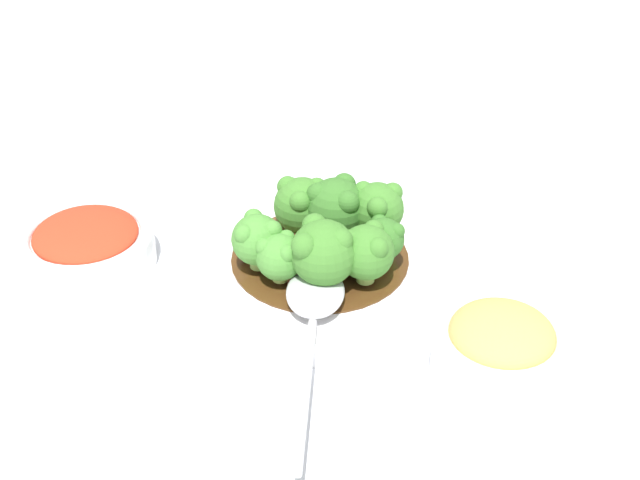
% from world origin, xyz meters
% --- Properties ---
extents(ground_plane, '(4.00, 4.00, 0.00)m').
position_xyz_m(ground_plane, '(0.00, 0.00, 0.00)').
color(ground_plane, silver).
extents(main_plate, '(0.25, 0.25, 0.02)m').
position_xyz_m(main_plate, '(0.00, 0.00, 0.01)').
color(main_plate, white).
rests_on(main_plate, ground_plane).
extents(beef_strip_0, '(0.04, 0.07, 0.01)m').
position_xyz_m(beef_strip_0, '(0.01, 0.01, 0.02)').
color(beef_strip_0, '#56331E').
rests_on(beef_strip_0, main_plate).
extents(beef_strip_1, '(0.03, 0.05, 0.01)m').
position_xyz_m(beef_strip_1, '(-0.03, 0.01, 0.03)').
color(beef_strip_1, brown).
rests_on(beef_strip_1, main_plate).
extents(beef_strip_2, '(0.06, 0.07, 0.01)m').
position_xyz_m(beef_strip_2, '(0.04, -0.02, 0.02)').
color(beef_strip_2, brown).
rests_on(beef_strip_2, main_plate).
extents(broccoli_floret_0, '(0.06, 0.06, 0.06)m').
position_xyz_m(broccoli_floret_0, '(-0.02, -0.02, 0.05)').
color(broccoli_floret_0, '#8EB756').
rests_on(broccoli_floret_0, main_plate).
extents(broccoli_floret_1, '(0.06, 0.06, 0.06)m').
position_xyz_m(broccoli_floret_1, '(0.00, 0.04, 0.05)').
color(broccoli_floret_1, '#8EB756').
rests_on(broccoli_floret_1, main_plate).
extents(broccoli_floret_2, '(0.05, 0.05, 0.06)m').
position_xyz_m(broccoli_floret_2, '(-0.05, -0.02, 0.05)').
color(broccoli_floret_2, '#7FA84C').
rests_on(broccoli_floret_2, main_plate).
extents(broccoli_floret_3, '(0.04, 0.04, 0.04)m').
position_xyz_m(broccoli_floret_3, '(0.04, 0.03, 0.04)').
color(broccoli_floret_3, '#8EB756').
rests_on(broccoli_floret_3, main_plate).
extents(broccoli_floret_4, '(0.04, 0.04, 0.05)m').
position_xyz_m(broccoli_floret_4, '(0.05, 0.01, 0.05)').
color(broccoli_floret_4, '#7FA84C').
rests_on(broccoli_floret_4, main_plate).
extents(broccoli_floret_5, '(0.05, 0.05, 0.05)m').
position_xyz_m(broccoli_floret_5, '(0.01, -0.04, 0.05)').
color(broccoli_floret_5, '#8EB756').
rests_on(broccoli_floret_5, main_plate).
extents(broccoli_floret_6, '(0.05, 0.05, 0.05)m').
position_xyz_m(broccoli_floret_6, '(-0.04, 0.04, 0.05)').
color(broccoli_floret_6, '#7FA84C').
rests_on(broccoli_floret_6, main_plate).
extents(broccoli_floret_7, '(0.04, 0.04, 0.05)m').
position_xyz_m(broccoli_floret_7, '(-0.05, 0.02, 0.05)').
color(broccoli_floret_7, '#8EB756').
rests_on(broccoli_floret_7, main_plate).
extents(serving_spoon, '(0.06, 0.22, 0.01)m').
position_xyz_m(serving_spoon, '(0.01, 0.08, 0.03)').
color(serving_spoon, silver).
rests_on(serving_spoon, main_plate).
extents(side_bowl_kimchi, '(0.12, 0.12, 0.04)m').
position_xyz_m(side_bowl_kimchi, '(0.21, -0.03, 0.02)').
color(side_bowl_kimchi, white).
rests_on(side_bowl_kimchi, ground_plane).
extents(side_bowl_appetizer, '(0.10, 0.10, 0.06)m').
position_xyz_m(side_bowl_appetizer, '(-0.12, 0.15, 0.03)').
color(side_bowl_appetizer, white).
rests_on(side_bowl_appetizer, ground_plane).
extents(sauce_dish, '(0.06, 0.06, 0.01)m').
position_xyz_m(sauce_dish, '(-0.12, -0.15, 0.01)').
color(sauce_dish, white).
rests_on(sauce_dish, ground_plane).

